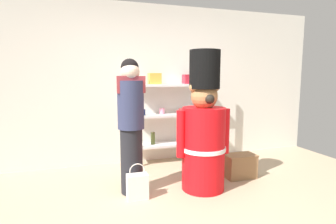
{
  "coord_description": "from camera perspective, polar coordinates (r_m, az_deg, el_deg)",
  "views": [
    {
      "loc": [
        -0.98,
        -2.27,
        1.43
      ],
      "look_at": [
        0.0,
        0.85,
        1.0
      ],
      "focal_mm": 28.91,
      "sensor_mm": 36.0,
      "label": 1
    }
  ],
  "objects": [
    {
      "name": "teddy_bear_guard",
      "position": [
        3.42,
        7.53,
        -4.17
      ],
      "size": [
        0.72,
        0.56,
        1.75
      ],
      "color": "red",
      "rests_on": "ground_plane"
    },
    {
      "name": "display_crate",
      "position": [
        4.05,
        14.93,
        -10.93
      ],
      "size": [
        0.44,
        0.26,
        0.34
      ],
      "color": "olive",
      "rests_on": "ground_plane"
    },
    {
      "name": "merchandise_shelf",
      "position": [
        4.51,
        0.84,
        0.35
      ],
      "size": [
        1.38,
        0.35,
        1.65
      ],
      "color": "white",
      "rests_on": "ground_plane"
    },
    {
      "name": "back_wall",
      "position": [
        4.57,
        -5.08,
        5.82
      ],
      "size": [
        6.4,
        0.12,
        2.6
      ],
      "primitive_type": "cube",
      "color": "silver",
      "rests_on": "ground_plane"
    },
    {
      "name": "person_shopper",
      "position": [
        3.29,
        -7.81,
        -2.33
      ],
      "size": [
        0.33,
        0.32,
        1.64
      ],
      "color": "black",
      "rests_on": "ground_plane"
    },
    {
      "name": "shopping_bag",
      "position": [
        3.3,
        -6.46,
        -15.24
      ],
      "size": [
        0.25,
        0.14,
        0.43
      ],
      "color": "silver",
      "rests_on": "ground_plane"
    }
  ]
}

